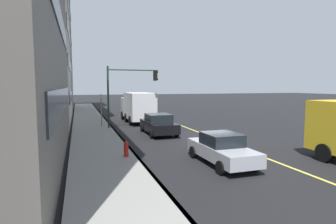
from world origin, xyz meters
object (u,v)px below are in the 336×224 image
traffic_light_mast (129,86)px  fire_hydrant (126,150)px  car_silver (222,149)px  car_black (159,124)px  street_sign_post (101,108)px  truck_white (138,106)px

traffic_light_mast → fire_hydrant: bearing=168.9°
fire_hydrant → car_silver: bearing=-117.9°
fire_hydrant → car_black: bearing=-29.1°
traffic_light_mast → street_sign_post: traffic_light_mast is taller
traffic_light_mast → fire_hydrant: 10.65m
car_silver → truck_white: 16.12m
car_black → fire_hydrant: car_black is taller
truck_white → traffic_light_mast: 4.72m
traffic_light_mast → street_sign_post: size_ratio=1.80×
car_silver → traffic_light_mast: traffic_light_mast is taller
car_silver → fire_hydrant: car_silver is taller
car_black → car_silver: 8.68m
car_silver → street_sign_post: 14.10m
traffic_light_mast → car_black: bearing=-155.1°
car_silver → fire_hydrant: 4.74m
car_black → truck_white: bearing=0.4°
car_silver → truck_white: truck_white is taller
car_black → traffic_light_mast: traffic_light_mast is taller
street_sign_post → traffic_light_mast: bearing=-117.2°
car_black → traffic_light_mast: (3.50, 1.62, 2.92)m
traffic_light_mast → street_sign_post: 3.21m
truck_white → street_sign_post: 4.73m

